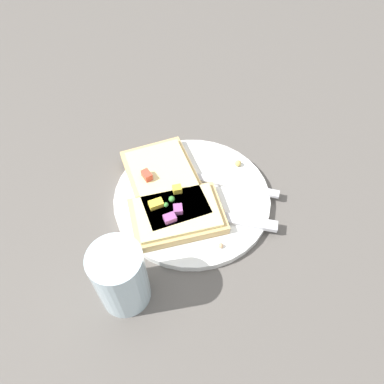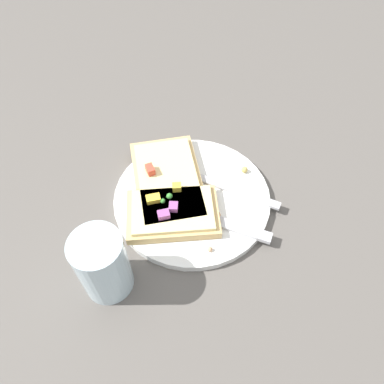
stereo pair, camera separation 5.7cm
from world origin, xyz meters
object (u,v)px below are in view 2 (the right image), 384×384
drinking_glass (103,265)px  pizza_slice_main (168,182)px  fork (204,181)px  plate (192,198)px  knife (216,221)px  pizza_slice_corner (172,213)px

drinking_glass → pizza_slice_main: bearing=-31.6°
fork → pizza_slice_main: bearing=32.1°
drinking_glass → fork: bearing=-44.8°
plate → knife: size_ratio=1.31×
plate → pizza_slice_main: (0.02, 0.03, 0.02)m
pizza_slice_corner → knife: bearing=165.9°
fork → drinking_glass: 0.21m
pizza_slice_corner → fork: bearing=-131.5°
plate → drinking_glass: bearing=134.6°
knife → fork: bearing=-57.0°
plate → pizza_slice_main: 0.04m
drinking_glass → plate: bearing=-45.4°
plate → drinking_glass: 0.18m
plate → pizza_slice_corner: 0.05m
fork → drinking_glass: (-0.15, 0.15, 0.04)m
knife → pizza_slice_main: (0.07, 0.06, 0.01)m
pizza_slice_main → pizza_slice_corner: pizza_slice_main is taller
plate → fork: bearing=-41.5°
fork → pizza_slice_main: 0.06m
pizza_slice_main → plate: bearing=50.9°
knife → drinking_glass: size_ratio=1.75×
fork → knife: knife is taller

